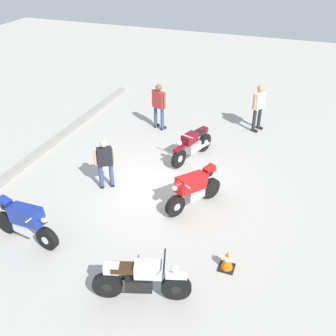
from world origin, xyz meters
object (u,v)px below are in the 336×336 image
object	(u,v)px
motorcycle_maroon_cruiser	(193,145)
person_in_red_shirt	(159,104)
motorcycle_blue_sportbike	(25,221)
motorcycle_silver_cruiser	(141,279)
traffic_cone	(227,260)
motorcycle_red_sportbike	(193,188)
person_in_black_shirt	(105,162)
person_in_white_shirt	(259,105)

from	to	relation	value
motorcycle_maroon_cruiser	person_in_red_shirt	xyz separation A→B (m)	(1.78, 1.90, 0.51)
motorcycle_maroon_cruiser	person_in_red_shirt	bearing A→B (deg)	-114.00
motorcycle_blue_sportbike	person_in_red_shirt	bearing A→B (deg)	92.76
motorcycle_blue_sportbike	motorcycle_silver_cruiser	xyz separation A→B (m)	(-0.70, -3.39, -0.07)
person_in_red_shirt	traffic_cone	distance (m)	7.65
person_in_red_shirt	motorcycle_red_sportbike	bearing A→B (deg)	-126.31
person_in_black_shirt	traffic_cone	size ratio (longest dim) A/B	2.97
motorcycle_red_sportbike	traffic_cone	distance (m)	2.54
person_in_white_shirt	motorcycle_blue_sportbike	bearing A→B (deg)	-93.21
motorcycle_silver_cruiser	traffic_cone	xyz separation A→B (m)	(1.45, -1.51, -0.26)
motorcycle_red_sportbike	traffic_cone	world-z (taller)	motorcycle_red_sportbike
person_in_white_shirt	motorcycle_maroon_cruiser	bearing A→B (deg)	-94.92
person_in_red_shirt	traffic_cone	xyz separation A→B (m)	(-6.37, -4.17, -0.77)
person_in_red_shirt	person_in_black_shirt	bearing A→B (deg)	-158.34
motorcycle_blue_sportbike	traffic_cone	distance (m)	4.97
person_in_black_shirt	motorcycle_silver_cruiser	bearing A→B (deg)	-177.84
motorcycle_blue_sportbike	person_in_white_shirt	distance (m)	9.35
motorcycle_silver_cruiser	motorcycle_blue_sportbike	bearing A→B (deg)	150.56
motorcycle_red_sportbike	person_in_red_shirt	xyz separation A→B (m)	(4.32, 2.71, 0.44)
person_in_black_shirt	person_in_red_shirt	bearing A→B (deg)	-34.94
person_in_white_shirt	person_in_red_shirt	bearing A→B (deg)	-137.38
motorcycle_red_sportbike	person_in_black_shirt	distance (m)	2.72
person_in_white_shirt	traffic_cone	size ratio (longest dim) A/B	3.37
motorcycle_maroon_cruiser	person_in_black_shirt	distance (m)	3.19
motorcycle_blue_sportbike	traffic_cone	world-z (taller)	motorcycle_blue_sportbike
motorcycle_red_sportbike	person_in_red_shirt	bearing A→B (deg)	-118.81
person_in_red_shirt	traffic_cone	bearing A→B (deg)	-125.20
person_in_black_shirt	person_in_red_shirt	distance (m)	4.32
motorcycle_silver_cruiser	person_in_red_shirt	bearing A→B (deg)	91.01
motorcycle_maroon_cruiser	motorcycle_silver_cruiser	bearing A→B (deg)	26.26
motorcycle_blue_sportbike	person_in_white_shirt	xyz separation A→B (m)	(8.31, -4.28, 0.44)
motorcycle_red_sportbike	motorcycle_silver_cruiser	bearing A→B (deg)	28.24
motorcycle_red_sportbike	traffic_cone	size ratio (longest dim) A/B	3.39
motorcycle_red_sportbike	person_in_black_shirt	xyz separation A→B (m)	(0.00, 2.70, 0.29)
motorcycle_maroon_cruiser	person_in_red_shirt	size ratio (longest dim) A/B	1.13
motorcycle_maroon_cruiser	person_in_red_shirt	world-z (taller)	person_in_red_shirt
person_in_red_shirt	traffic_cone	size ratio (longest dim) A/B	3.35
motorcycle_maroon_cruiser	traffic_cone	xyz separation A→B (m)	(-4.59, -2.27, -0.26)
person_in_white_shirt	traffic_cone	world-z (taller)	person_in_white_shirt
motorcycle_silver_cruiser	person_in_black_shirt	distance (m)	4.40
traffic_cone	person_in_red_shirt	bearing A→B (deg)	33.18
person_in_black_shirt	person_in_white_shirt	size ratio (longest dim) A/B	0.88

